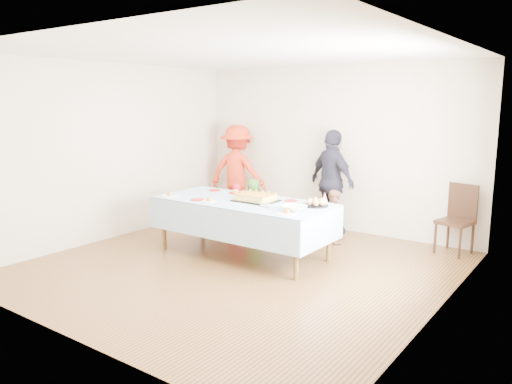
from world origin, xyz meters
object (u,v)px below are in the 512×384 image
birthday_cake (256,198)px  party_table (243,204)px  adult_left (238,172)px  dining_chair (458,215)px

birthday_cake → party_table: bearing=-160.4°
adult_left → dining_chair: bearing=172.1°
birthday_cake → dining_chair: size_ratio=0.57×
party_table → adult_left: 2.33m
party_table → dining_chair: dining_chair is taller
birthday_cake → adult_left: bearing=133.8°
party_table → adult_left: adult_left is taller
birthday_cake → adult_left: 2.40m
dining_chair → adult_left: size_ratio=0.58×
party_table → birthday_cake: bearing=19.6°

